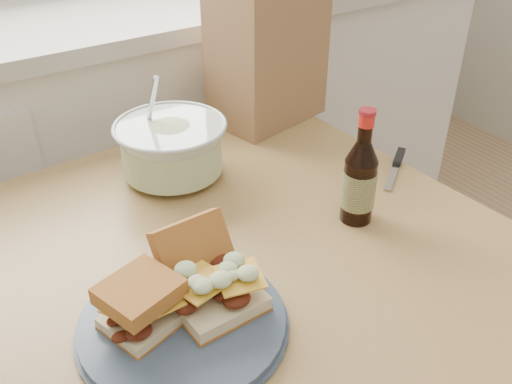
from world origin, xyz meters
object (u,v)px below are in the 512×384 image
beer_bottle (359,180)px  paper_bag (267,52)px  dining_table (235,297)px  plate (183,323)px  coleslaw_bowl (172,150)px

beer_bottle → paper_bag: 0.45m
dining_table → plate: 0.22m
coleslaw_bowl → beer_bottle: bearing=-57.2°
beer_bottle → plate: bearing=-158.1°
beer_bottle → paper_bag: size_ratio=0.66×
coleslaw_bowl → dining_table: bearing=-95.3°
dining_table → coleslaw_bowl: size_ratio=4.25×
dining_table → plate: (-0.15, -0.11, 0.12)m
plate → paper_bag: (0.48, 0.49, 0.15)m
plate → beer_bottle: 0.39m
coleslaw_bowl → paper_bag: (0.31, 0.12, 0.10)m
dining_table → coleslaw_bowl: (0.02, 0.27, 0.16)m
dining_table → beer_bottle: bearing=-14.4°
coleslaw_bowl → paper_bag: size_ratio=0.68×
paper_bag → beer_bottle: bearing=-115.5°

